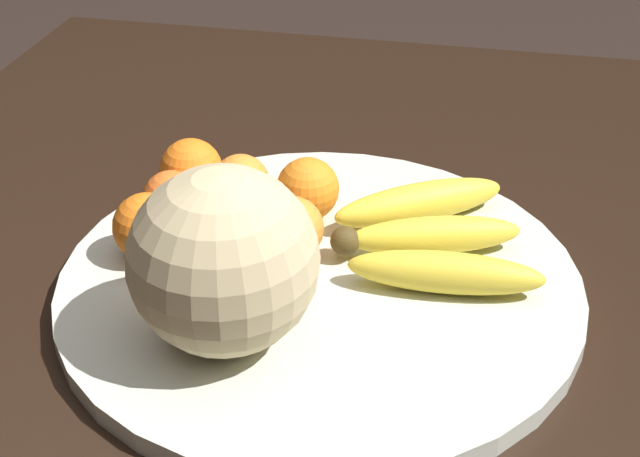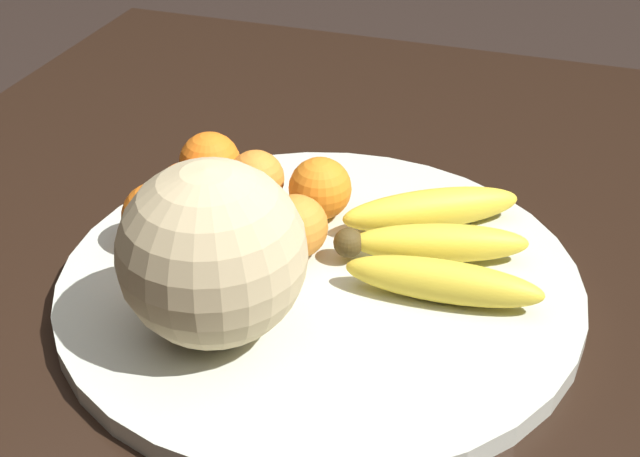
{
  "view_description": "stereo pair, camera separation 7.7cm",
  "coord_description": "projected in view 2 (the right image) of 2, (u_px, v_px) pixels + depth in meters",
  "views": [
    {
      "loc": [
        -0.59,
        -0.12,
        1.22
      ],
      "look_at": [
        0.05,
        0.02,
        0.8
      ],
      "focal_mm": 50.0,
      "sensor_mm": 36.0,
      "label": 1
    },
    {
      "loc": [
        -0.57,
        -0.19,
        1.22
      ],
      "look_at": [
        0.05,
        0.02,
        0.8
      ],
      "focal_mm": 50.0,
      "sensor_mm": 36.0,
      "label": 2
    }
  ],
  "objects": [
    {
      "name": "orange_back_left",
      "position": [
        213.0,
        221.0,
        0.82
      ],
      "size": [
        0.06,
        0.06,
        0.06
      ],
      "color": "orange",
      "rests_on": "fruit_bowl"
    },
    {
      "name": "produce_tag",
      "position": [
        304.0,
        229.0,
        0.86
      ],
      "size": [
        0.09,
        0.03,
        0.0
      ],
      "rotation": [
        0.0,
        0.0,
        0.04
      ],
      "color": "white",
      "rests_on": "fruit_bowl"
    },
    {
      "name": "banana_bunch",
      "position": [
        435.0,
        241.0,
        0.81
      ],
      "size": [
        0.2,
        0.21,
        0.04
      ],
      "rotation": [
        0.0,
        0.0,
        5.02
      ],
      "color": "#473819",
      "rests_on": "fruit_bowl"
    },
    {
      "name": "fruit_bowl",
      "position": [
        320.0,
        283.0,
        0.8
      ],
      "size": [
        0.47,
        0.47,
        0.02
      ],
      "color": "beige",
      "rests_on": "kitchen_table"
    },
    {
      "name": "kitchen_table",
      "position": [
        321.0,
        401.0,
        0.81
      ],
      "size": [
        1.36,
        1.12,
        0.73
      ],
      "color": "black",
      "rests_on": "ground_plane"
    },
    {
      "name": "orange_front_left",
      "position": [
        185.0,
        191.0,
        0.87
      ],
      "size": [
        0.06,
        0.06,
        0.06
      ],
      "color": "orange",
      "rests_on": "fruit_bowl"
    },
    {
      "name": "melon",
      "position": [
        212.0,
        254.0,
        0.69
      ],
      "size": [
        0.15,
        0.15,
        0.15
      ],
      "color": "#C6B284",
      "rests_on": "fruit_bowl"
    },
    {
      "name": "orange_side_extra",
      "position": [
        210.0,
        162.0,
        0.91
      ],
      "size": [
        0.06,
        0.06,
        0.06
      ],
      "color": "orange",
      "rests_on": "fruit_bowl"
    },
    {
      "name": "orange_front_right",
      "position": [
        320.0,
        188.0,
        0.87
      ],
      "size": [
        0.06,
        0.06,
        0.06
      ],
      "color": "orange",
      "rests_on": "fruit_bowl"
    },
    {
      "name": "orange_back_right",
      "position": [
        256.0,
        179.0,
        0.89
      ],
      "size": [
        0.06,
        0.06,
        0.06
      ],
      "color": "orange",
      "rests_on": "fruit_bowl"
    },
    {
      "name": "orange_top_small",
      "position": [
        155.0,
        216.0,
        0.82
      ],
      "size": [
        0.06,
        0.06,
        0.06
      ],
      "color": "orange",
      "rests_on": "fruit_bowl"
    },
    {
      "name": "orange_mid_center",
      "position": [
        296.0,
        227.0,
        0.81
      ],
      "size": [
        0.06,
        0.06,
        0.06
      ],
      "color": "orange",
      "rests_on": "fruit_bowl"
    }
  ]
}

